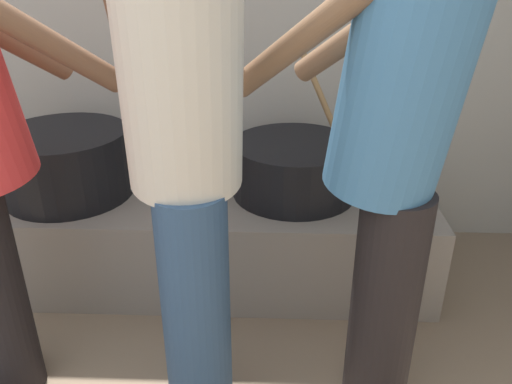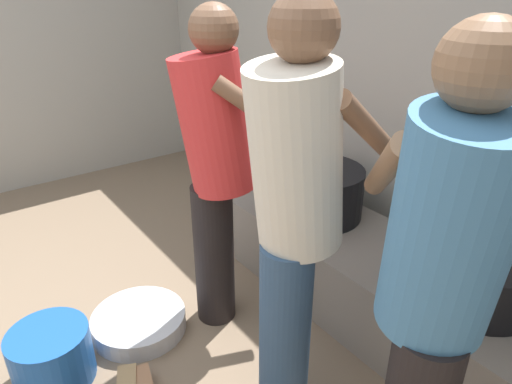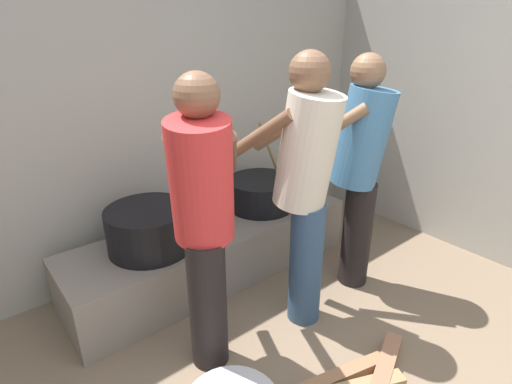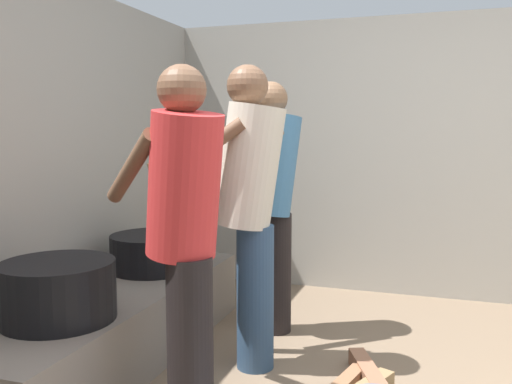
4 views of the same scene
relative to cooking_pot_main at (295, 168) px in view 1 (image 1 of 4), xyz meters
The scene contains 6 objects.
block_enclosure_rear 1.23m from the cooking_pot_main, 154.30° to the left, with size 5.00×0.20×2.14m, color #9E998E.
hearth_ledge 0.57m from the cooking_pot_main, behind, with size 2.11×0.60×0.40m, color slate.
cooking_pot_main is the anchor object (origin of this frame).
cooking_pot_secondary 0.95m from the cooking_pot_main, behind, with size 0.53×0.53×0.28m.
cook_in_cream_shirt 0.92m from the cooking_pot_main, 112.49° to the right, with size 0.46×0.72×1.61m.
cook_in_blue_shirt 0.84m from the cooking_pot_main, 72.76° to the right, with size 0.69×0.69×1.57m.
Camera 1 is at (0.91, -0.08, 1.35)m, focal length 35.97 mm.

